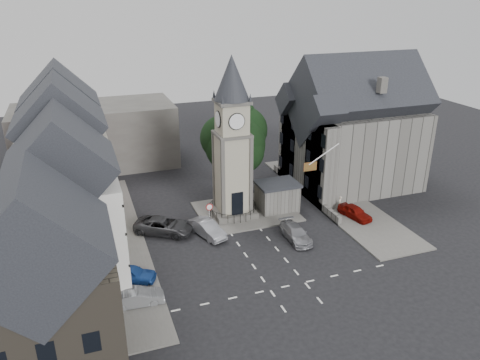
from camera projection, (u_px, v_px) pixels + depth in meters
name	position (u px, v px, depth m)	size (l,w,h in m)	color
ground	(261.00, 252.00, 41.74)	(120.00, 120.00, 0.00)	black
pavement_west	(111.00, 243.00, 43.05)	(6.00, 30.00, 0.14)	#595651
pavement_east	(334.00, 198.00, 52.42)	(6.00, 26.00, 0.14)	#595651
central_island	(246.00, 211.00, 49.15)	(10.00, 8.00, 0.16)	#595651
road_markings	(288.00, 286.00, 36.95)	(20.00, 8.00, 0.01)	silver
clock_tower	(232.00, 140.00, 45.62)	(4.86, 4.86, 16.25)	#4C4944
stone_shelter	(277.00, 196.00, 49.18)	(4.30, 3.30, 3.08)	#595752
town_tree	(235.00, 135.00, 51.04)	(7.20, 7.20, 10.80)	black
warning_sign_post	(209.00, 212.00, 44.71)	(0.70, 0.19, 2.85)	black
terrace_pink	(66.00, 147.00, 48.36)	(8.10, 7.60, 12.80)	#D79694
terrace_cream	(67.00, 174.00, 41.39)	(8.10, 7.60, 12.80)	beige
terrace_tudor	(69.00, 216.00, 34.57)	(8.10, 7.60, 12.00)	silver
building_sw_stone	(46.00, 301.00, 26.58)	(8.60, 7.60, 10.40)	#474035
backdrop_west	(96.00, 136.00, 60.88)	(20.00, 10.00, 8.00)	#4C4944
east_building	(352.00, 134.00, 53.80)	(14.40, 11.40, 12.60)	#595752
east_boundary_wall	(303.00, 191.00, 53.14)	(0.40, 16.00, 0.90)	#595752
flagpole	(324.00, 154.00, 45.06)	(3.68, 0.10, 2.74)	white
car_west_blue	(131.00, 274.00, 37.35)	(1.59, 3.95, 1.35)	navy
car_west_silver	(137.00, 297.00, 34.52)	(1.38, 3.96, 1.31)	gray
car_west_grey	(164.00, 226.00, 44.66)	(2.60, 5.63, 1.56)	#303032
car_island_silver	(207.00, 229.00, 44.22)	(1.56, 4.48, 1.48)	#92949A
car_island_east	(296.00, 233.00, 43.57)	(1.84, 4.53, 1.31)	gray
car_east_red	(355.00, 212.00, 47.68)	(1.57, 3.90, 1.33)	maroon
pedestrian	(340.00, 203.00, 49.54)	(0.55, 0.36, 1.50)	beige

